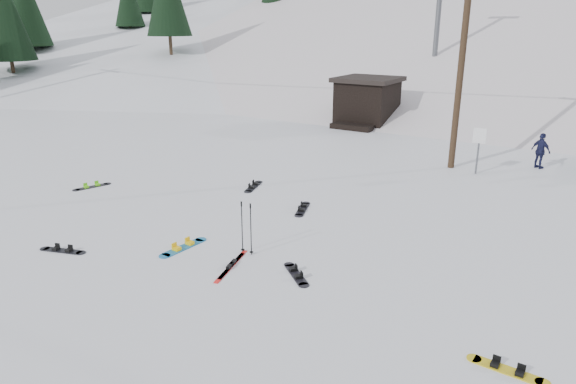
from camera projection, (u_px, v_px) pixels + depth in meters
The scene contains 18 objects.
ground at pixel (177, 298), 11.23m from camera, with size 200.00×200.00×0.00m, color white.
ski_slope at pixel (524, 185), 58.99m from camera, with size 60.00×75.00×45.00m, color white.
ridge_left at pixel (239, 149), 71.49m from camera, with size 34.00×85.00×38.00m, color white.
treeline_left at pixel (207, 74), 60.61m from camera, with size 20.00×64.00×10.00m, color black, non-canonical shape.
treeline_crest at pixel (569, 61), 80.03m from camera, with size 50.00×6.00×10.00m, color black, non-canonical shape.
utility_pole at pixel (463, 51), 19.93m from camera, with size 2.00×0.26×9.00m.
trail_sign at pixel (479, 142), 20.10m from camera, with size 0.50×0.09×1.85m.
lift_hut at pixel (367, 101), 30.11m from camera, with size 3.40×4.10×2.75m.
hero_snowboard at pixel (183, 247), 13.73m from camera, with size 0.38×1.59×0.11m.
hero_skis at pixel (231, 265), 12.69m from camera, with size 0.60×1.81×0.10m.
ski_poles at pixel (246, 228), 13.20m from camera, with size 0.39×0.10×1.41m.
board_scatter_a at pixel (63, 250), 13.54m from camera, with size 1.29×0.60×0.09m.
board_scatter_b at pixel (253, 186), 18.83m from camera, with size 0.64×1.45×0.11m.
board_scatter_c at pixel (92, 186), 18.82m from camera, with size 0.59×1.38×0.10m.
board_scatter_d at pixel (296, 274), 12.26m from camera, with size 1.10×0.96×0.10m.
board_scatter_e at pixel (507, 370), 8.88m from camera, with size 1.39×0.32×0.10m.
board_scatter_f at pixel (302, 209), 16.56m from camera, with size 0.68×1.40×0.10m.
skier_navy at pixel (541, 151), 21.04m from camera, with size 0.86×0.36×1.48m, color #181B3D.
Camera 1 is at (7.39, -7.06, 5.74)m, focal length 32.00 mm.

